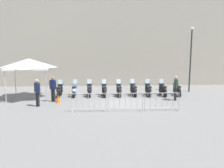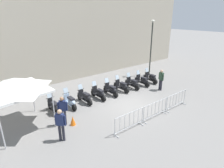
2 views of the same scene
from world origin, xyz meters
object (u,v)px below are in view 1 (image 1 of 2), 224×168
(officer_by_barriers, at_px, (176,87))
(officer_mid_plaza, at_px, (53,87))
(motorcycle_5, at_px, (134,90))
(street_lamp, at_px, (191,53))
(canopy_tent, at_px, (29,64))
(motorcycle_1, at_px, (74,91))
(motorcycle_0, at_px, (59,91))
(motorcycle_8, at_px, (177,90))
(motorcycle_7, at_px, (163,90))
(barrier_segment_0, at_px, (89,103))
(officer_near_row_end, at_px, (37,91))
(traffic_cone, at_px, (58,99))
(motorcycle_4, at_px, (119,90))
(motorcycle_6, at_px, (149,90))
(barrier_segment_2, at_px, (162,102))
(motorcycle_2, at_px, (90,90))
(barrier_segment_1, at_px, (125,102))
(motorcycle_3, at_px, (104,90))

(officer_by_barriers, bearing_deg, officer_mid_plaza, 172.89)
(motorcycle_5, relative_size, street_lamp, 0.32)
(street_lamp, distance_m, canopy_tent, 12.91)
(motorcycle_1, relative_size, street_lamp, 0.32)
(motorcycle_0, bearing_deg, motorcycle_8, -6.84)
(motorcycle_7, xyz_separation_m, barrier_segment_0, (-6.02, -3.59, 0.07))
(officer_near_row_end, bearing_deg, traffic_cone, 34.06)
(motorcycle_4, xyz_separation_m, motorcycle_7, (3.40, -0.44, 0.00))
(motorcycle_5, bearing_deg, canopy_tent, 176.71)
(motorcycle_7, height_order, officer_by_barriers, officer_by_barriers)
(motorcycle_4, xyz_separation_m, motorcycle_6, (2.27, -0.28, 0.00))
(barrier_segment_2, distance_m, canopy_tent, 9.77)
(barrier_segment_0, xyz_separation_m, officer_mid_plaza, (-2.22, 2.98, 0.46))
(barrier_segment_0, relative_size, officer_mid_plaza, 1.17)
(motorcycle_7, bearing_deg, motorcycle_6, 171.62)
(motorcycle_2, bearing_deg, barrier_segment_1, -69.26)
(motorcycle_1, height_order, officer_near_row_end, officer_near_row_end)
(motorcycle_1, xyz_separation_m, motorcycle_5, (4.54, -0.54, 0.00))
(motorcycle_2, relative_size, motorcycle_4, 1.00)
(motorcycle_1, bearing_deg, officer_by_barriers, -20.26)
(motorcycle_1, distance_m, motorcycle_8, 7.99)
(barrier_segment_1, relative_size, canopy_tent, 0.69)
(barrier_segment_0, bearing_deg, officer_by_barriers, 17.17)
(motorcycle_1, distance_m, officer_mid_plaza, 2.17)
(motorcycle_8, relative_size, traffic_cone, 3.13)
(motorcycle_3, relative_size, motorcycle_7, 1.00)
(motorcycle_2, xyz_separation_m, motorcycle_3, (1.13, -0.17, 0.00))
(barrier_segment_1, bearing_deg, motorcycle_0, 129.75)
(street_lamp, relative_size, officer_by_barriers, 3.11)
(barrier_segment_1, xyz_separation_m, barrier_segment_2, (2.11, -0.25, 0.00))
(motorcycle_3, bearing_deg, officer_mid_plaza, -161.97)
(motorcycle_1, xyz_separation_m, motorcycle_7, (6.79, -0.92, 0.00))
(motorcycle_2, height_order, officer_near_row_end, officer_near_row_end)
(barrier_segment_1, bearing_deg, officer_mid_plaza, 143.27)
(officer_near_row_end, xyz_separation_m, officer_by_barriers, (9.29, 0.13, 0.00))
(motorcycle_7, height_order, street_lamp, street_lamp)
(motorcycle_4, bearing_deg, motorcycle_8, -6.73)
(motorcycle_2, height_order, motorcycle_7, same)
(motorcycle_1, relative_size, motorcycle_5, 1.00)
(motorcycle_8, bearing_deg, motorcycle_6, 173.47)
(motorcycle_1, xyz_separation_m, officer_mid_plaza, (-1.45, -1.53, 0.53))
(barrier_segment_2, distance_m, street_lamp, 7.62)
(canopy_tent, bearing_deg, motorcycle_2, -0.75)
(barrier_segment_0, bearing_deg, motorcycle_1, 99.76)
(motorcycle_6, distance_m, canopy_tent, 9.14)
(motorcycle_4, height_order, street_lamp, street_lamp)
(motorcycle_4, bearing_deg, traffic_cone, -162.25)
(motorcycle_6, height_order, barrier_segment_0, motorcycle_6)
(motorcycle_3, relative_size, traffic_cone, 3.14)
(motorcycle_1, xyz_separation_m, motorcycle_8, (7.93, -1.01, 0.00))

